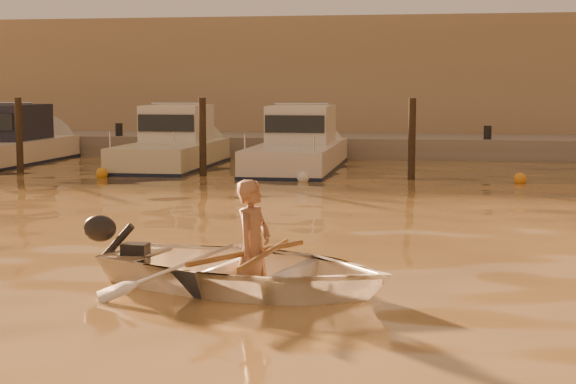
% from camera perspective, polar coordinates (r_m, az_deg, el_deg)
% --- Properties ---
extents(ground_plane, '(160.00, 160.00, 0.00)m').
position_cam_1_polar(ground_plane, '(8.39, 7.18, -8.91)').
color(ground_plane, olive).
rests_on(ground_plane, ground).
extents(dinghy, '(3.96, 3.28, 0.71)m').
position_cam_1_polar(dinghy, '(9.96, -2.78, -4.96)').
color(dinghy, white).
rests_on(dinghy, ground_plane).
extents(person, '(0.51, 0.64, 1.54)m').
position_cam_1_polar(person, '(9.87, -2.27, -3.67)').
color(person, '#936549').
rests_on(person, dinghy).
extents(outboard_motor, '(0.97, 0.63, 0.70)m').
position_cam_1_polar(outboard_motor, '(10.71, -9.93, -3.97)').
color(outboard_motor, black).
rests_on(outboard_motor, dinghy).
extents(oar_port, '(0.19, 2.10, 0.13)m').
position_cam_1_polar(oar_port, '(9.81, -1.49, -4.03)').
color(oar_port, brown).
rests_on(oar_port, dinghy).
extents(oar_starboard, '(0.96, 1.92, 0.13)m').
position_cam_1_polar(oar_starboard, '(9.90, -2.53, -3.94)').
color(oar_starboard, brown).
rests_on(oar_starboard, dinghy).
extents(moored_boat_1, '(2.10, 6.29, 1.75)m').
position_cam_1_polar(moored_boat_1, '(25.19, -7.52, 3.00)').
color(moored_boat_1, beige).
rests_on(moored_boat_1, ground_plane).
extents(moored_boat_2, '(2.13, 7.18, 1.75)m').
position_cam_1_polar(moored_boat_2, '(24.40, 0.65, 2.94)').
color(moored_boat_2, silver).
rests_on(moored_boat_2, ground_plane).
extents(piling_0, '(0.18, 0.18, 2.20)m').
position_cam_1_polar(piling_0, '(24.41, -16.98, 3.30)').
color(piling_0, '#2D2319').
rests_on(piling_0, ground_plane).
extents(piling_1, '(0.18, 0.18, 2.20)m').
position_cam_1_polar(piling_1, '(22.66, -5.54, 3.31)').
color(piling_1, '#2D2319').
rests_on(piling_1, ground_plane).
extents(piling_2, '(0.18, 0.18, 2.20)m').
position_cam_1_polar(piling_2, '(21.92, 8.01, 3.16)').
color(piling_2, '#2D2319').
rests_on(piling_2, ground_plane).
extents(fender_b, '(0.30, 0.30, 0.30)m').
position_cam_1_polar(fender_b, '(22.72, -11.95, 1.18)').
color(fender_b, orange).
rests_on(fender_b, ground_plane).
extents(fender_c, '(0.30, 0.30, 0.30)m').
position_cam_1_polar(fender_c, '(21.22, 0.99, 0.94)').
color(fender_c, white).
rests_on(fender_c, ground_plane).
extents(fender_d, '(0.30, 0.30, 0.30)m').
position_cam_1_polar(fender_d, '(21.63, 14.78, 0.83)').
color(fender_d, orange).
rests_on(fender_d, ground_plane).
extents(quay, '(52.00, 4.00, 1.00)m').
position_cam_1_polar(quay, '(29.65, 8.70, 2.63)').
color(quay, gray).
rests_on(quay, ground_plane).
extents(waterfront_building, '(46.00, 7.00, 4.80)m').
position_cam_1_polar(waterfront_building, '(35.07, 8.86, 6.93)').
color(waterfront_building, '#9E8466').
rests_on(waterfront_building, quay).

